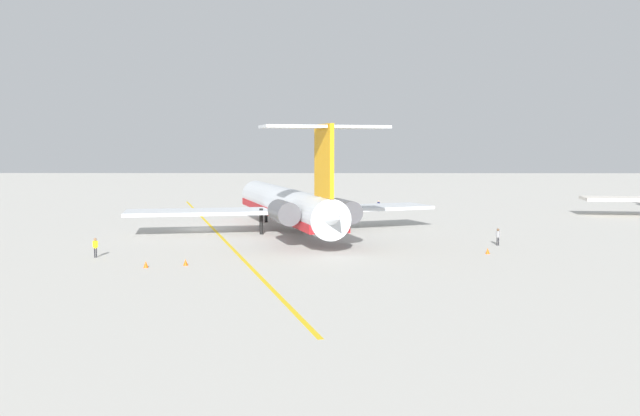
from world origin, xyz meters
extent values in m
plane|color=#B7B5AD|center=(0.00, 0.00, 0.00)|extent=(359.63, 359.63, 0.00)
cylinder|color=silver|center=(2.76, 10.40, 3.21)|extent=(35.66, 14.06, 3.85)
cone|color=silver|center=(-14.52, 5.21, 3.21)|extent=(4.90, 4.69, 3.69)
cone|color=silver|center=(20.03, 15.59, 3.55)|extent=(6.32, 4.75, 3.27)
cube|color=#B2191E|center=(2.76, 10.40, 2.34)|extent=(34.91, 13.90, 0.85)
cube|color=silver|center=(4.85, 0.65, 2.53)|extent=(8.89, 16.87, 0.38)
cube|color=silver|center=(-0.87, 19.69, 2.53)|extent=(11.74, 17.11, 0.38)
cylinder|color=#515156|center=(15.55, 11.01, 3.50)|extent=(5.25, 3.52, 2.23)
cube|color=silver|center=(15.35, 11.65, 3.50)|extent=(3.12, 2.01, 0.46)
cylinder|color=#515156|center=(13.77, 16.94, 3.50)|extent=(5.25, 3.52, 2.23)
cube|color=silver|center=(13.96, 16.30, 3.50)|extent=(3.12, 2.01, 0.46)
cube|color=orange|center=(17.73, 14.89, 8.54)|extent=(5.10, 1.87, 6.81)
cube|color=silver|center=(19.00, 12.05, 11.67)|extent=(5.07, 6.41, 0.27)
cube|color=silver|center=(17.22, 17.97, 11.67)|extent=(5.07, 6.41, 0.27)
cylinder|color=black|center=(-7.80, 7.23, 1.46)|extent=(0.42, 0.42, 2.92)
cylinder|color=black|center=(4.79, 7.80, 1.46)|extent=(0.42, 0.42, 2.92)
cylinder|color=black|center=(3.02, 13.69, 1.46)|extent=(0.42, 0.42, 2.92)
cube|color=silver|center=(-16.26, 58.94, 2.47)|extent=(7.12, 14.62, 0.44)
cylinder|color=black|center=(-23.49, 23.07, 0.40)|extent=(0.10, 0.10, 0.80)
cylinder|color=black|center=(-23.43, 23.20, 0.40)|extent=(0.10, 0.10, 0.80)
cylinder|color=#191E4C|center=(-23.46, 23.13, 1.12)|extent=(0.27, 0.27, 0.63)
sphere|color=tan|center=(-23.46, 23.13, 1.56)|extent=(0.25, 0.25, 0.25)
cylinder|color=#191E4C|center=(-23.53, 22.97, 1.15)|extent=(0.07, 0.07, 0.54)
cylinder|color=#191E4C|center=(-23.39, 23.30, 1.15)|extent=(0.07, 0.07, 0.54)
cylinder|color=black|center=(13.57, 32.35, 0.41)|extent=(0.10, 0.10, 0.82)
cylinder|color=black|center=(13.53, 32.21, 0.41)|extent=(0.10, 0.10, 0.82)
cylinder|color=gray|center=(13.55, 32.28, 1.14)|extent=(0.28, 0.28, 0.65)
sphere|color=brown|center=(13.55, 32.28, 1.59)|extent=(0.26, 0.26, 0.26)
cylinder|color=gray|center=(13.61, 32.45, 1.17)|extent=(0.08, 0.08, 0.55)
cylinder|color=gray|center=(13.49, 32.11, 1.17)|extent=(0.08, 0.08, 0.55)
cylinder|color=black|center=(21.43, -5.37, 0.42)|extent=(0.10, 0.10, 0.84)
cylinder|color=black|center=(21.45, -5.52, 0.42)|extent=(0.10, 0.10, 0.84)
cylinder|color=yellow|center=(21.44, -5.44, 1.17)|extent=(0.28, 0.28, 0.67)
sphere|color=#8C6647|center=(21.44, -5.44, 1.64)|extent=(0.26, 0.26, 0.26)
cylinder|color=yellow|center=(21.42, -5.26, 1.21)|extent=(0.08, 0.08, 0.57)
cylinder|color=yellow|center=(21.46, -5.63, 1.21)|extent=(0.08, 0.08, 0.57)
cone|color=#EA590F|center=(25.57, 3.43, 0.28)|extent=(0.40, 0.40, 0.55)
cone|color=#EA590F|center=(26.61, 0.39, 0.28)|extent=(0.40, 0.40, 0.55)
cone|color=#EA590F|center=(18.99, 30.01, 0.28)|extent=(0.40, 0.40, 0.55)
cube|color=gold|center=(2.76, 2.38, 0.00)|extent=(90.09, 25.32, 0.01)
camera|label=1|loc=(82.51, 15.15, 9.81)|focal=39.02mm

